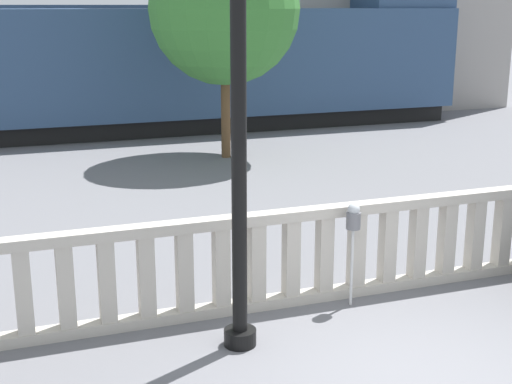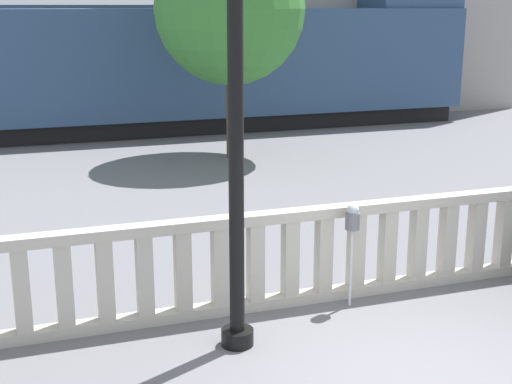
{
  "view_description": "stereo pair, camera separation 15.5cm",
  "coord_description": "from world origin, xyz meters",
  "views": [
    {
      "loc": [
        -4.03,
        -5.93,
        3.98
      ],
      "look_at": [
        -0.64,
        3.44,
        1.35
      ],
      "focal_mm": 50.0,
      "sensor_mm": 36.0,
      "label": 1
    },
    {
      "loc": [
        -3.89,
        -5.98,
        3.98
      ],
      "look_at": [
        -0.64,
        3.44,
        1.35
      ],
      "focal_mm": 50.0,
      "sensor_mm": 36.0,
      "label": 2
    }
  ],
  "objects": [
    {
      "name": "tree_left",
      "position": [
        1.62,
        12.03,
        3.88
      ],
      "size": [
        3.9,
        3.9,
        5.83
      ],
      "color": "brown",
      "rests_on": "ground"
    },
    {
      "name": "lamppost",
      "position": [
        -1.54,
        1.52,
        3.27
      ],
      "size": [
        0.39,
        0.39,
        6.04
      ],
      "color": "black",
      "rests_on": "ground"
    },
    {
      "name": "balustrade",
      "position": [
        -0.0,
        2.44,
        0.67
      ],
      "size": [
        13.63,
        0.24,
        1.34
      ],
      "color": "#BCB5A8",
      "rests_on": "ground"
    },
    {
      "name": "train_near",
      "position": [
        -0.44,
        16.53,
        2.02
      ],
      "size": [
        23.12,
        2.72,
        4.46
      ],
      "color": "black",
      "rests_on": "ground"
    },
    {
      "name": "ground_plane",
      "position": [
        0.0,
        0.0,
        0.0
      ],
      "size": [
        160.0,
        160.0,
        0.0
      ],
      "primitive_type": "plane",
      "color": "slate"
    },
    {
      "name": "parking_meter",
      "position": [
        0.26,
        2.13,
        1.18
      ],
      "size": [
        0.19,
        0.19,
        1.44
      ],
      "color": "silver",
      "rests_on": "ground"
    },
    {
      "name": "train_far",
      "position": [
        4.18,
        28.45,
        2.08
      ],
      "size": [
        22.16,
        2.9,
        4.57
      ],
      "color": "black",
      "rests_on": "ground"
    }
  ]
}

